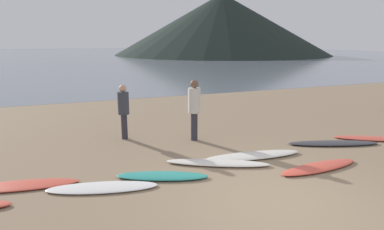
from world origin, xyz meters
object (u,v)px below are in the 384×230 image
Objects in this scene: surfboard_1 at (18,186)px; surfboard_5 at (253,155)px; surfboard_3 at (162,176)px; surfboard_7 at (333,143)px; person_1 at (124,107)px; person_3 at (194,105)px; surfboard_6 at (319,167)px; surfboard_4 at (218,163)px; surfboard_8 at (374,138)px; surfboard_2 at (102,187)px.

surfboard_1 is 0.93× the size of surfboard_5.
surfboard_7 is (5.14, 0.44, -0.00)m from surfboard_3.
person_3 is (1.87, -0.90, 0.09)m from person_1.
surfboard_7 is (1.65, 1.28, 0.00)m from surfboard_6.
surfboard_3 reaches higher than surfboard_6.
surfboard_1 is at bearing -58.32° from person_3.
surfboard_3 is 2.51m from surfboard_5.
surfboard_3 is 0.90× the size of surfboard_6.
person_1 is 2.07m from person_3.
surfboard_7 is 1.44× the size of person_3.
surfboard_4 is 1.13× the size of surfboard_6.
person_1 reaches higher than surfboard_3.
surfboard_4 is at bearing -166.23° from surfboard_5.
surfboard_4 is 3.49m from person_1.
surfboard_3 is at bearing 22.60° from person_1.
surfboard_1 is 1.46× the size of person_1.
surfboard_7 is 1.13× the size of surfboard_8.
surfboard_3 is 5.16m from surfboard_7.
surfboard_5 is at bearing 22.18° from surfboard_2.
person_1 is at bearing 53.93° from surfboard_1.
surfboard_4 is 1.05m from surfboard_5.
person_1 is (-6.80, 2.84, 0.92)m from surfboard_8.
surfboard_5 is at bearing 34.56° from surfboard_4.
person_3 reaches higher than surfboard_3.
surfboard_2 is at bearing -39.53° from person_3.
person_1 is (-1.63, 2.95, 0.91)m from surfboard_4.
surfboard_5 is 3.99m from person_1.
surfboard_7 is at bearing 33.84° from surfboard_6.
surfboard_5 is 2.66m from surfboard_7.
surfboard_3 is (1.26, 0.09, 0.01)m from surfboard_2.
surfboard_5 reaches higher than surfboard_6.
surfboard_2 is at bearing -153.28° from surfboard_3.
surfboard_2 is at bearing 167.20° from surfboard_6.
surfboard_2 is 0.85× the size of surfboard_7.
surfboard_8 is at bearing 28.78° from surfboard_4.
surfboard_2 is 0.86× the size of surfboard_5.
surfboard_8 is (3.13, 1.20, -0.01)m from surfboard_6.
surfboard_3 is at bearing -155.14° from surfboard_7.
person_3 reaches higher than surfboard_4.
surfboard_7 is (6.40, 0.52, 0.01)m from surfboard_2.
surfboard_8 is (5.18, 0.11, -0.01)m from surfboard_4.
surfboard_2 is 0.89× the size of surfboard_4.
person_3 is (-4.94, 1.95, 1.01)m from surfboard_8.
surfboard_7 is (2.66, 0.06, -0.01)m from surfboard_5.
surfboard_7 is at bearing 8.34° from surfboard_1.
surfboard_6 is at bearing -122.37° from surfboard_7.
surfboard_1 is 1.08× the size of surfboard_2.
surfboard_7 reaches higher than surfboard_1.
surfboard_6 is 1.34× the size of person_1.
surfboard_6 is at bearing -0.49° from surfboard_4.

